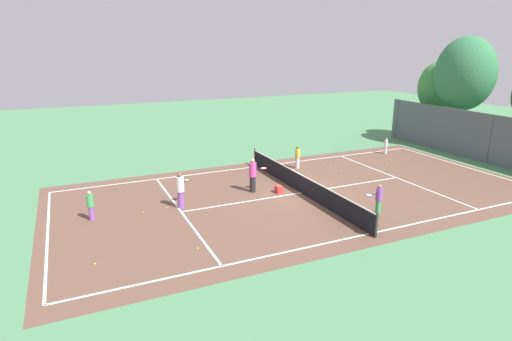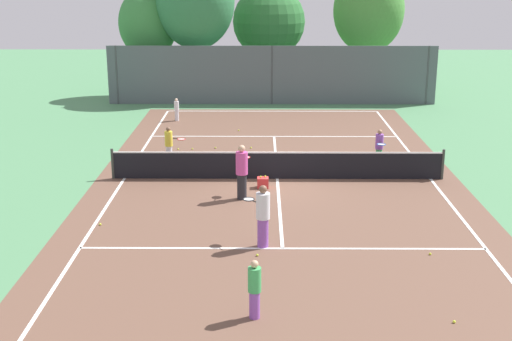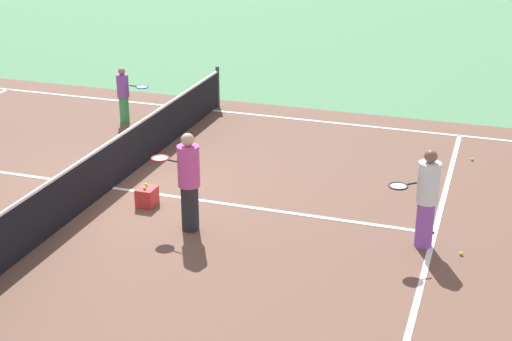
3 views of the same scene
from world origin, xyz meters
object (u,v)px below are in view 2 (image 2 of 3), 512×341
tennis_ball_1 (215,148)px  tennis_ball_10 (259,273)px  player_3 (255,289)px  tennis_ball_6 (454,322)px  tennis_ball_7 (257,255)px  tennis_ball_3 (192,149)px  tennis_ball_2 (239,130)px  tennis_ball_4 (178,149)px  ball_crate (263,183)px  tennis_ball_0 (100,224)px  tennis_ball_8 (251,148)px  tennis_ball_9 (430,254)px  tennis_ball_5 (177,165)px  player_5 (177,109)px  player_4 (242,171)px  player_2 (379,147)px  player_0 (169,144)px  player_1 (263,215)px

tennis_ball_1 → tennis_ball_10: size_ratio=1.00×
player_3 → tennis_ball_6: (4.28, -0.20, -0.66)m
tennis_ball_7 → tennis_ball_10: 1.12m
player_3 → tennis_ball_3: size_ratio=20.51×
tennis_ball_2 → tennis_ball_4: 4.19m
ball_crate → tennis_ball_0: size_ratio=6.45×
tennis_ball_1 → tennis_ball_8: 1.49m
tennis_ball_1 → tennis_ball_7: (1.82, -11.19, 0.00)m
tennis_ball_7 → tennis_ball_9: 4.58m
tennis_ball_5 → tennis_ball_2: bearing=69.6°
tennis_ball_9 → tennis_ball_5: bearing=132.5°
player_5 → tennis_ball_1: (2.25, -5.40, -0.54)m
player_4 → player_5: player_4 is taller
player_2 → tennis_ball_4: 8.30m
tennis_ball_2 → tennis_ball_8: size_ratio=1.00×
tennis_ball_10 → tennis_ball_9: bearing=15.3°
player_4 → tennis_ball_2: 9.76m
player_3 → ball_crate: bearing=88.8°
tennis_ball_8 → tennis_ball_4: bearing=-175.6°
player_0 → tennis_ball_8: size_ratio=21.42×
tennis_ball_4 → tennis_ball_10: (3.41, -12.09, 0.00)m
tennis_ball_2 → tennis_ball_8: bearing=-79.1°
tennis_ball_0 → tennis_ball_2: (3.70, 12.17, 0.00)m
player_3 → tennis_ball_8: 14.53m
player_4 → tennis_ball_10: player_4 is taller
tennis_ball_7 → tennis_ball_10: (0.05, -1.12, 0.00)m
tennis_ball_3 → player_5: bearing=103.0°
player_3 → tennis_ball_1: (-1.78, 14.50, -0.66)m
tennis_ball_5 → tennis_ball_6: 14.13m
tennis_ball_6 → player_5: bearing=112.4°
tennis_ball_10 → tennis_ball_2: bearing=93.7°
tennis_ball_3 → tennis_ball_6: 16.13m
ball_crate → tennis_ball_6: bearing=-66.5°
player_0 → tennis_ball_3: size_ratio=21.42×
player_2 → tennis_ball_2: player_2 is taller
player_0 → tennis_ball_1: bearing=52.6°
player_2 → player_4: 6.48m
player_3 → tennis_ball_8: size_ratio=20.51×
ball_crate → tennis_ball_9: ball_crate is taller
tennis_ball_0 → tennis_ball_7: (4.65, -2.23, 0.00)m
tennis_ball_1 → tennis_ball_8: same height
tennis_ball_4 → tennis_ball_8: 3.04m
player_0 → tennis_ball_1: size_ratio=21.42×
tennis_ball_4 → player_1: bearing=-71.2°
player_4 → tennis_ball_5: bearing=124.0°
player_0 → player_5: size_ratio=1.26×
player_2 → tennis_ball_6: 12.20m
tennis_ball_0 → player_5: bearing=87.7°
tennis_ball_2 → tennis_ball_3: same height
player_1 → tennis_ball_2: (-1.09, 13.73, -0.87)m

